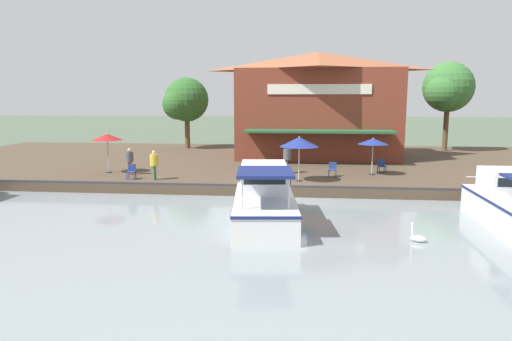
{
  "coord_description": "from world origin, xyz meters",
  "views": [
    {
      "loc": [
        23.21,
        0.93,
        5.15
      ],
      "look_at": [
        -1.0,
        -1.54,
        1.3
      ],
      "focal_mm": 32.0,
      "sensor_mm": 36.0,
      "label": 1
    }
  ],
  "objects_px": {
    "waterfront_restaurant": "(317,104)",
    "person_near_entrance": "(154,162)",
    "swan": "(418,238)",
    "mooring_post": "(289,179)",
    "tree_behind_restaurant": "(184,101)",
    "patio_umbrella_mid_patio_left": "(107,137)",
    "patio_umbrella_back_row": "(373,142)",
    "person_mid_patio": "(287,156)",
    "person_at_quay_edge": "(130,158)",
    "patio_umbrella_by_entrance": "(299,142)",
    "tree_downstream_bank": "(447,89)",
    "cafe_chair_back_row_seat": "(333,169)",
    "motorboat_outer_channel": "(512,205)",
    "motorboat_mid_row": "(264,199)",
    "cafe_chair_mid_patio": "(132,171)",
    "cafe_chair_beside_entrance": "(382,165)"
  },
  "relations": [
    {
      "from": "waterfront_restaurant",
      "to": "cafe_chair_back_row_seat",
      "type": "distance_m",
      "value": 10.45
    },
    {
      "from": "person_near_entrance",
      "to": "cafe_chair_back_row_seat",
      "type": "bearing_deg",
      "value": 101.48
    },
    {
      "from": "patio_umbrella_back_row",
      "to": "person_mid_patio",
      "type": "distance_m",
      "value": 5.19
    },
    {
      "from": "swan",
      "to": "tree_downstream_bank",
      "type": "xyz_separation_m",
      "value": [
        -25.16,
        8.2,
        5.77
      ]
    },
    {
      "from": "cafe_chair_back_row_seat",
      "to": "motorboat_outer_channel",
      "type": "relative_size",
      "value": 0.12
    },
    {
      "from": "waterfront_restaurant",
      "to": "swan",
      "type": "xyz_separation_m",
      "value": [
        20.32,
        3.05,
        -4.48
      ]
    },
    {
      "from": "motorboat_outer_channel",
      "to": "cafe_chair_mid_patio",
      "type": "bearing_deg",
      "value": -107.48
    },
    {
      "from": "person_at_quay_edge",
      "to": "person_mid_patio",
      "type": "bearing_deg",
      "value": 98.81
    },
    {
      "from": "person_near_entrance",
      "to": "swan",
      "type": "relative_size",
      "value": 2.41
    },
    {
      "from": "motorboat_outer_channel",
      "to": "swan",
      "type": "height_order",
      "value": "motorboat_outer_channel"
    },
    {
      "from": "swan",
      "to": "mooring_post",
      "type": "bearing_deg",
      "value": -146.78
    },
    {
      "from": "patio_umbrella_back_row",
      "to": "patio_umbrella_by_entrance",
      "type": "height_order",
      "value": "patio_umbrella_by_entrance"
    },
    {
      "from": "cafe_chair_back_row_seat",
      "to": "motorboat_outer_channel",
      "type": "distance_m",
      "value": 10.23
    },
    {
      "from": "tree_downstream_bank",
      "to": "person_at_quay_edge",
      "type": "bearing_deg",
      "value": -56.36
    },
    {
      "from": "tree_behind_restaurant",
      "to": "cafe_chair_mid_patio",
      "type": "bearing_deg",
      "value": 3.7
    },
    {
      "from": "patio_umbrella_by_entrance",
      "to": "cafe_chair_back_row_seat",
      "type": "relative_size",
      "value": 2.93
    },
    {
      "from": "waterfront_restaurant",
      "to": "person_near_entrance",
      "type": "bearing_deg",
      "value": -38.5
    },
    {
      "from": "waterfront_restaurant",
      "to": "patio_umbrella_back_row",
      "type": "height_order",
      "value": "waterfront_restaurant"
    },
    {
      "from": "patio_umbrella_by_entrance",
      "to": "tree_downstream_bank",
      "type": "height_order",
      "value": "tree_downstream_bank"
    },
    {
      "from": "patio_umbrella_by_entrance",
      "to": "motorboat_mid_row",
      "type": "bearing_deg",
      "value": -12.69
    },
    {
      "from": "tree_downstream_bank",
      "to": "tree_behind_restaurant",
      "type": "relative_size",
      "value": 1.19
    },
    {
      "from": "motorboat_mid_row",
      "to": "tree_downstream_bank",
      "type": "bearing_deg",
      "value": 148.26
    },
    {
      "from": "cafe_chair_mid_patio",
      "to": "tree_behind_restaurant",
      "type": "height_order",
      "value": "tree_behind_restaurant"
    },
    {
      "from": "mooring_post",
      "to": "tree_behind_restaurant",
      "type": "distance_m",
      "value": 20.51
    },
    {
      "from": "patio_umbrella_by_entrance",
      "to": "cafe_chair_mid_patio",
      "type": "distance_m",
      "value": 9.65
    },
    {
      "from": "swan",
      "to": "cafe_chair_back_row_seat",
      "type": "bearing_deg",
      "value": -167.35
    },
    {
      "from": "patio_umbrella_back_row",
      "to": "patio_umbrella_mid_patio_left",
      "type": "distance_m",
      "value": 16.15
    },
    {
      "from": "cafe_chair_beside_entrance",
      "to": "motorboat_mid_row",
      "type": "height_order",
      "value": "motorboat_mid_row"
    },
    {
      "from": "patio_umbrella_back_row",
      "to": "person_mid_patio",
      "type": "bearing_deg",
      "value": -90.5
    },
    {
      "from": "patio_umbrella_back_row",
      "to": "person_mid_patio",
      "type": "xyz_separation_m",
      "value": [
        -0.04,
        -5.11,
        -0.93
      ]
    },
    {
      "from": "person_near_entrance",
      "to": "tree_downstream_bank",
      "type": "xyz_separation_m",
      "value": [
        -16.66,
        20.65,
        4.36
      ]
    },
    {
      "from": "patio_umbrella_back_row",
      "to": "patio_umbrella_mid_patio_left",
      "type": "bearing_deg",
      "value": -87.06
    },
    {
      "from": "patio_umbrella_mid_patio_left",
      "to": "patio_umbrella_by_entrance",
      "type": "relative_size",
      "value": 0.99
    },
    {
      "from": "waterfront_restaurant",
      "to": "cafe_chair_mid_patio",
      "type": "distance_m",
      "value": 16.35
    },
    {
      "from": "person_mid_patio",
      "to": "motorboat_outer_channel",
      "type": "height_order",
      "value": "motorboat_outer_channel"
    },
    {
      "from": "waterfront_restaurant",
      "to": "person_mid_patio",
      "type": "relative_size",
      "value": 7.37
    },
    {
      "from": "tree_behind_restaurant",
      "to": "cafe_chair_back_row_seat",
      "type": "bearing_deg",
      "value": 41.31
    },
    {
      "from": "waterfront_restaurant",
      "to": "person_at_quay_edge",
      "type": "xyz_separation_m",
      "value": [
        10.26,
        -11.44,
        -3.12
      ]
    },
    {
      "from": "waterfront_restaurant",
      "to": "person_mid_patio",
      "type": "xyz_separation_m",
      "value": [
        8.8,
        -2.02,
        -3.02
      ]
    },
    {
      "from": "person_mid_patio",
      "to": "swan",
      "type": "height_order",
      "value": "person_mid_patio"
    },
    {
      "from": "patio_umbrella_by_entrance",
      "to": "cafe_chair_beside_entrance",
      "type": "distance_m",
      "value": 6.3
    },
    {
      "from": "patio_umbrella_by_entrance",
      "to": "tree_downstream_bank",
      "type": "relative_size",
      "value": 0.32
    },
    {
      "from": "motorboat_outer_channel",
      "to": "motorboat_mid_row",
      "type": "relative_size",
      "value": 0.95
    },
    {
      "from": "motorboat_outer_channel",
      "to": "waterfront_restaurant",
      "type": "bearing_deg",
      "value": -157.01
    },
    {
      "from": "motorboat_outer_channel",
      "to": "tree_behind_restaurant",
      "type": "relative_size",
      "value": 1.11
    },
    {
      "from": "waterfront_restaurant",
      "to": "person_near_entrance",
      "type": "distance_m",
      "value": 15.41
    },
    {
      "from": "motorboat_outer_channel",
      "to": "tree_downstream_bank",
      "type": "relative_size",
      "value": 0.93
    },
    {
      "from": "person_at_quay_edge",
      "to": "swan",
      "type": "distance_m",
      "value": 17.69
    },
    {
      "from": "tree_behind_restaurant",
      "to": "patio_umbrella_mid_patio_left",
      "type": "bearing_deg",
      "value": -4.92
    },
    {
      "from": "waterfront_restaurant",
      "to": "cafe_chair_back_row_seat",
      "type": "bearing_deg",
      "value": 3.99
    }
  ]
}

